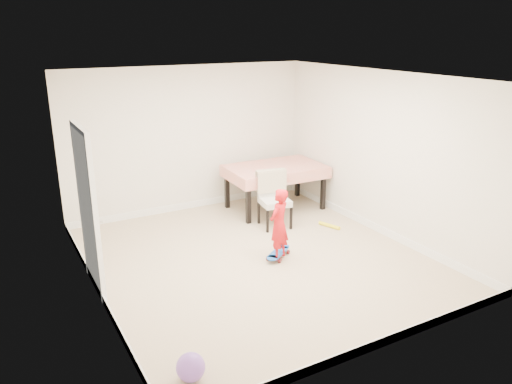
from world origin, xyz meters
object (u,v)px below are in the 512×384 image
dining_table (275,187)px  skateboard (278,254)px  balloon (191,367)px  child (279,226)px  dining_chair (275,200)px

dining_table → skateboard: bearing=-117.9°
balloon → child: bearing=40.8°
child → balloon: child is taller
child → dining_table: bearing=-149.3°
dining_chair → child: (-0.63, -1.14, 0.05)m
balloon → dining_table: bearing=49.4°
balloon → dining_chair: bearing=47.3°
dining_table → child: 2.19m
dining_table → dining_chair: 0.89m
dining_table → dining_chair: (-0.46, -0.76, 0.06)m
child → balloon: size_ratio=3.73×
balloon → skateboard: bearing=41.4°
dining_chair → child: bearing=-109.3°
dining_table → balloon: dining_table is taller
dining_table → balloon: (-3.18, -3.70, -0.27)m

